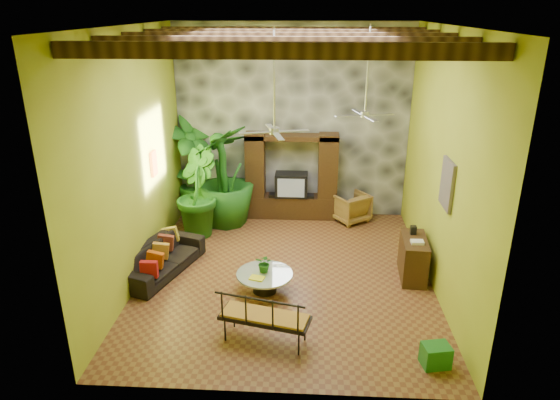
# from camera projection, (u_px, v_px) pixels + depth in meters

# --- Properties ---
(ground) EXTENTS (7.00, 7.00, 0.00)m
(ground) POSITION_uv_depth(u_px,v_px,m) (286.00, 274.00, 10.61)
(ground) COLOR brown
(ground) RESTS_ON ground
(ceiling) EXTENTS (6.00, 7.00, 0.02)m
(ceiling) POSITION_uv_depth(u_px,v_px,m) (287.00, 26.00, 8.80)
(ceiling) COLOR silver
(ceiling) RESTS_ON back_wall
(back_wall) EXTENTS (6.00, 0.02, 5.00)m
(back_wall) POSITION_uv_depth(u_px,v_px,m) (292.00, 123.00, 12.96)
(back_wall) COLOR #9AA325
(back_wall) RESTS_ON ground
(left_wall) EXTENTS (0.02, 7.00, 5.00)m
(left_wall) POSITION_uv_depth(u_px,v_px,m) (135.00, 159.00, 9.86)
(left_wall) COLOR #9AA325
(left_wall) RESTS_ON ground
(right_wall) EXTENTS (0.02, 7.00, 5.00)m
(right_wall) POSITION_uv_depth(u_px,v_px,m) (443.00, 164.00, 9.54)
(right_wall) COLOR #9AA325
(right_wall) RESTS_ON ground
(stone_accent_wall) EXTENTS (5.98, 0.10, 4.98)m
(stone_accent_wall) POSITION_uv_depth(u_px,v_px,m) (292.00, 123.00, 12.90)
(stone_accent_wall) COLOR #313337
(stone_accent_wall) RESTS_ON ground
(ceiling_beams) EXTENTS (5.95, 5.36, 0.22)m
(ceiling_beams) POSITION_uv_depth(u_px,v_px,m) (287.00, 39.00, 8.88)
(ceiling_beams) COLOR #3E2713
(ceiling_beams) RESTS_ON ceiling
(entertainment_center) EXTENTS (2.40, 0.55, 2.30)m
(entertainment_center) POSITION_uv_depth(u_px,v_px,m) (291.00, 183.00, 13.18)
(entertainment_center) COLOR #321E0E
(entertainment_center) RESTS_ON ground
(ceiling_fan_front) EXTENTS (1.28, 1.28, 1.86)m
(ceiling_fan_front) POSITION_uv_depth(u_px,v_px,m) (274.00, 120.00, 9.01)
(ceiling_fan_front) COLOR #B0B0B5
(ceiling_fan_front) RESTS_ON ceiling
(ceiling_fan_back) EXTENTS (1.28, 1.28, 1.86)m
(ceiling_fan_back) POSITION_uv_depth(u_px,v_px,m) (365.00, 105.00, 10.41)
(ceiling_fan_back) COLOR #B0B0B5
(ceiling_fan_back) RESTS_ON ceiling
(wall_art_mask) EXTENTS (0.06, 0.32, 0.55)m
(wall_art_mask) POSITION_uv_depth(u_px,v_px,m) (154.00, 163.00, 10.94)
(wall_art_mask) COLOR orange
(wall_art_mask) RESTS_ON left_wall
(wall_art_painting) EXTENTS (0.06, 0.70, 0.90)m
(wall_art_painting) POSITION_uv_depth(u_px,v_px,m) (447.00, 184.00, 9.06)
(wall_art_painting) COLOR #276191
(wall_art_painting) RESTS_ON right_wall
(sofa) EXTENTS (1.53, 2.37, 0.65)m
(sofa) POSITION_uv_depth(u_px,v_px,m) (161.00, 258.00, 10.59)
(sofa) COLOR black
(sofa) RESTS_ON ground
(wicker_armchair) EXTENTS (1.15, 1.16, 0.77)m
(wicker_armchair) POSITION_uv_depth(u_px,v_px,m) (350.00, 207.00, 13.13)
(wicker_armchair) COLOR brown
(wicker_armchair) RESTS_ON ground
(tall_plant_a) EXTENTS (1.76, 1.71, 2.78)m
(tall_plant_a) POSITION_uv_depth(u_px,v_px,m) (192.00, 166.00, 13.18)
(tall_plant_a) COLOR #1E6019
(tall_plant_a) RESTS_ON ground
(tall_plant_b) EXTENTS (1.32, 1.46, 2.19)m
(tall_plant_b) POSITION_uv_depth(u_px,v_px,m) (196.00, 192.00, 12.13)
(tall_plant_b) COLOR #1E5E18
(tall_plant_b) RESTS_ON ground
(tall_plant_c) EXTENTS (2.00, 2.00, 2.60)m
(tall_plant_c) POSITION_uv_depth(u_px,v_px,m) (225.00, 176.00, 12.67)
(tall_plant_c) COLOR #1D5A17
(tall_plant_c) RESTS_ON ground
(coffee_table) EXTENTS (1.12, 1.12, 0.40)m
(coffee_table) POSITION_uv_depth(u_px,v_px,m) (265.00, 280.00, 9.89)
(coffee_table) COLOR black
(coffee_table) RESTS_ON ground
(centerpiece_plant) EXTENTS (0.42, 0.40, 0.38)m
(centerpiece_plant) POSITION_uv_depth(u_px,v_px,m) (265.00, 263.00, 9.83)
(centerpiece_plant) COLOR #1E5B18
(centerpiece_plant) RESTS_ON coffee_table
(yellow_tray) EXTENTS (0.32, 0.27, 0.03)m
(yellow_tray) POSITION_uv_depth(u_px,v_px,m) (257.00, 278.00, 9.63)
(yellow_tray) COLOR gold
(yellow_tray) RESTS_ON coffee_table
(iron_bench) EXTENTS (1.60, 0.90, 0.57)m
(iron_bench) POSITION_uv_depth(u_px,v_px,m) (264.00, 316.00, 8.24)
(iron_bench) COLOR black
(iron_bench) RESTS_ON ground
(side_console) EXTENTS (0.56, 1.12, 0.87)m
(side_console) POSITION_uv_depth(u_px,v_px,m) (413.00, 258.00, 10.36)
(side_console) COLOR #361E11
(side_console) RESTS_ON ground
(green_bin) EXTENTS (0.48, 0.40, 0.37)m
(green_bin) POSITION_uv_depth(u_px,v_px,m) (436.00, 355.00, 7.85)
(green_bin) COLOR #1B6830
(green_bin) RESTS_ON ground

